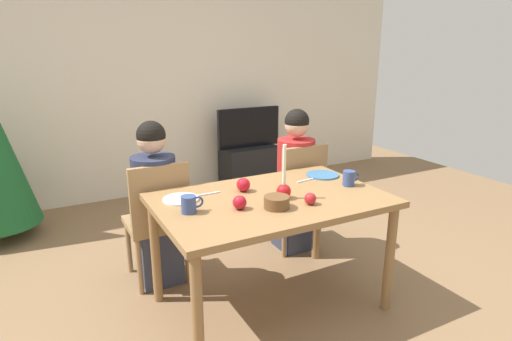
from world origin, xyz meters
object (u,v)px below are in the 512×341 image
tv_stand (249,166)px  mug_right (349,178)px  tv (249,127)px  bowl_walnuts (277,202)px  chair_left (158,216)px  dining_table (271,210)px  apple_near_candle (240,202)px  plate_right (323,175)px  apple_by_left_plate (243,185)px  candle_centerpiece (284,188)px  apple_by_right_mug (310,199)px  mug_left (189,204)px  plate_left (181,199)px  chair_right (297,191)px  person_left_child (156,207)px  person_right_child (295,183)px

tv_stand → mug_right: (-0.44, -2.34, 0.56)m
tv → bowl_walnuts: bearing=-113.5°
chair_left → mug_right: bearing=-30.0°
dining_table → apple_near_candle: apple_near_candle is taller
chair_left → plate_right: size_ratio=3.91×
bowl_walnuts → apple_by_left_plate: apple_by_left_plate is taller
plate_right → bowl_walnuts: bearing=-147.5°
candle_centerpiece → tv: bearing=67.9°
candle_centerpiece → bowl_walnuts: bearing=-135.4°
dining_table → apple_by_right_mug: apple_by_right_mug is taller
tv → mug_left: (-1.54, -2.30, 0.09)m
bowl_walnuts → plate_left: bearing=139.4°
tv_stand → apple_near_candle: 2.76m
chair_right → apple_by_right_mug: size_ratio=12.72×
plate_right → chair_right: bearing=83.4°
mug_right → apple_near_candle: mug_right is taller
chair_left → bowl_walnuts: bearing=-57.5°
chair_right → apple_near_candle: size_ratio=11.09×
candle_centerpiece → mug_right: size_ratio=2.68×
chair_left → apple_near_candle: size_ratio=11.09×
dining_table → bowl_walnuts: size_ratio=9.45×
tv_stand → apple_near_candle: size_ratio=7.89×
person_left_child → plate_right: size_ratio=5.09×
person_left_child → apple_near_candle: size_ratio=14.45×
chair_right → bowl_walnuts: (-0.65, -0.77, 0.27)m
plate_right → bowl_walnuts: (-0.61, -0.39, 0.03)m
tv → apple_near_candle: 2.70m
chair_right → tv_stand: (0.42, 1.69, -0.27)m
person_left_child → mug_left: 0.68m
tv_stand → bowl_walnuts: (-1.07, -2.47, 0.54)m
person_right_child → apple_near_candle: person_right_child is taller
apple_by_right_mug → apple_by_left_plate: bearing=121.9°
chair_right → mug_right: (-0.02, -0.65, 0.29)m
chair_left → person_right_child: size_ratio=0.77×
chair_left → apple_by_right_mug: chair_left is taller
plate_left → bowl_walnuts: bearing=-40.6°
tv → plate_right: bearing=-102.6°
mug_right → plate_left: bearing=166.6°
plate_right → apple_by_right_mug: bearing=-133.3°
candle_centerpiece → apple_by_right_mug: size_ratio=4.76×
chair_left → tv: 2.32m
chair_right → plate_right: bearing=-96.6°
chair_left → person_right_child: (1.15, 0.03, 0.06)m
bowl_walnuts → mug_right: bearing=11.3°
bowl_walnuts → apple_near_candle: apple_near_candle is taller
chair_left → mug_left: (0.03, -0.60, 0.29)m
plate_right → mug_right: bearing=-85.1°
tv_stand → apple_by_left_plate: (-1.11, -2.12, 0.55)m
chair_left → mug_right: (1.12, -0.65, 0.29)m
apple_by_left_plate → apple_by_right_mug: apple_by_left_plate is taller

